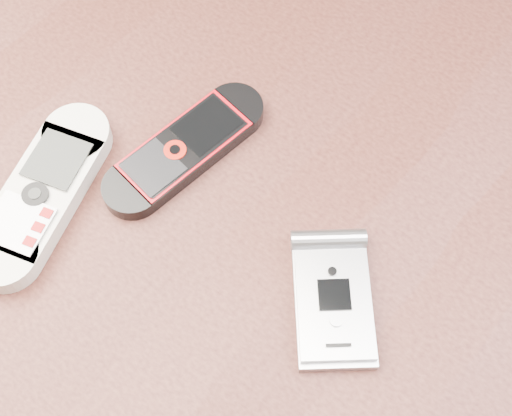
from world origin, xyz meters
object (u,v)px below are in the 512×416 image
Objects in this scene: nokia_black_red at (185,148)px; table at (251,270)px; nokia_white at (43,193)px; motorola_razr at (334,302)px.

table is at bearing 1.81° from nokia_black_red.
table is at bearing 18.12° from nokia_white.
motorola_razr is at bearing -13.39° from table.
table is at bearing 126.19° from motorola_razr.
motorola_razr is (0.14, -0.03, 0.00)m from nokia_black_red.
nokia_black_red is at bearing 173.83° from table.
nokia_black_red is at bearing 129.28° from motorola_razr.
motorola_razr is at bearing 0.13° from nokia_white.
nokia_white is 0.20m from motorola_razr.
nokia_white reaches higher than nokia_black_red.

